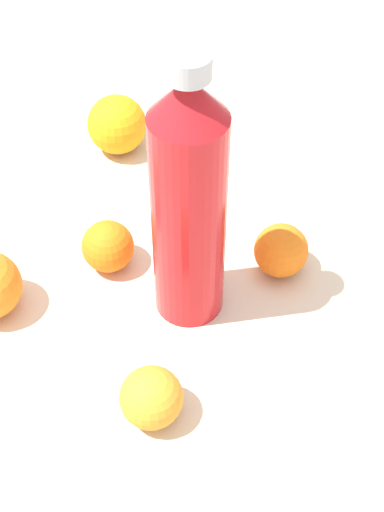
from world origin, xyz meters
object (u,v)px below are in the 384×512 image
Objects in this scene: water_bottle at (192,206)px; orange_4 at (109,245)px; orange_3 at (151,398)px; orange_2 at (117,124)px; orange_0 at (281,250)px.

orange_4 is (-0.11, -0.02, -0.12)m from water_bottle.
orange_2 is at bearing 142.94° from orange_3.
orange_3 is (0.07, -0.13, -0.12)m from water_bottle.
orange_2 reaches higher than orange_3.
orange_4 is at bearing 150.06° from orange_3.
orange_3 reaches higher than orange_4.
orange_3 is at bearing -81.61° from orange_0.
orange_4 is at bearing -44.08° from orange_2.
orange_0 is (0.04, 0.11, -0.12)m from water_bottle.
orange_2 is at bearing 177.01° from orange_0.
water_bottle is 0.17m from orange_4.
orange_0 and orange_3 have the same top height.
orange_0 is 1.00× the size of orange_3.
orange_4 is (-0.15, -0.13, -0.00)m from orange_0.
orange_3 is (0.04, -0.24, -0.00)m from orange_0.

